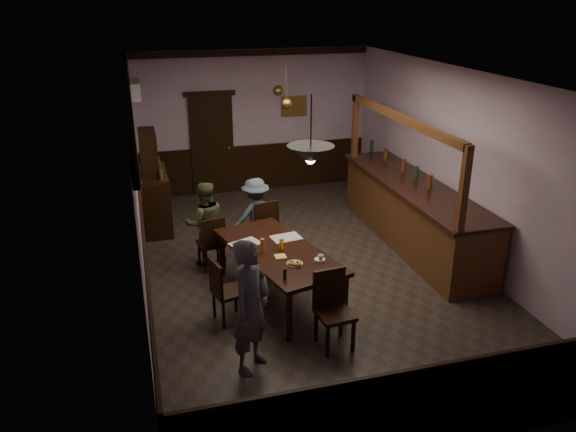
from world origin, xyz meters
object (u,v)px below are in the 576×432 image
object	(u,v)px
person_standing	(251,306)
person_seated_left	(205,223)
sideboard	(154,190)
pendant_brass_mid	(286,103)
bar_counter	(413,212)
chair_near	(332,305)
chair_far_left	(212,241)
person_seated_right	(256,215)
dining_table	(278,254)
chair_side	(224,288)
coffee_cup	(321,257)
pendant_iron	(311,155)
soda_can	(283,246)
chair_far_right	(264,226)
pendant_brass_far	(278,91)

from	to	relation	value
person_standing	person_seated_left	distance (m)	2.87
person_seated_left	sideboard	bearing A→B (deg)	-70.49
pendant_brass_mid	bar_counter	bearing A→B (deg)	-33.63
chair_near	pendant_brass_mid	distance (m)	4.14
chair_far_left	person_standing	xyz separation A→B (m)	(0.07, -2.60, 0.32)
person_seated_right	sideboard	xyz separation A→B (m)	(-1.56, 1.51, 0.09)
person_seated_left	person_standing	bearing A→B (deg)	90.53
pendant_brass_mid	person_standing	bearing A→B (deg)	-110.82
chair_far_left	person_seated_left	distance (m)	0.34
person_standing	person_seated_right	distance (m)	3.18
dining_table	pendant_brass_mid	world-z (taller)	pendant_brass_mid
chair_side	coffee_cup	distance (m)	1.34
dining_table	pendant_brass_mid	distance (m)	3.03
person_standing	pendant_iron	distance (m)	1.88
soda_can	pendant_brass_mid	size ratio (longest dim) A/B	0.15
person_seated_left	pendant_brass_mid	world-z (taller)	pendant_brass_mid
chair_far_left	soda_can	size ratio (longest dim) A/B	7.34
person_standing	person_seated_right	xyz separation A→B (m)	(0.74, 3.09, -0.17)
dining_table	pendant_brass_mid	bearing A→B (deg)	72.02
chair_far_left	pendant_iron	bearing A→B (deg)	107.38
soda_can	sideboard	distance (m)	3.54
person_seated_left	pendant_iron	xyz separation A→B (m)	(1.03, -2.16, 1.62)
dining_table	person_standing	bearing A→B (deg)	-115.29
chair_side	person_seated_right	size ratio (longest dim) A/B	0.70
coffee_cup	pendant_iron	bearing A→B (deg)	-147.18
soda_can	person_seated_right	bearing A→B (deg)	90.48
chair_near	bar_counter	bearing A→B (deg)	41.10
chair_far_right	chair_side	distance (m)	2.01
dining_table	chair_near	world-z (taller)	chair_near
chair_side	pendant_brass_far	bearing A→B (deg)	-37.75
person_seated_right	soda_can	world-z (taller)	person_seated_right
pendant_brass_mid	pendant_brass_far	bearing A→B (deg)	81.45
sideboard	pendant_brass_mid	distance (m)	2.88
sideboard	pendant_brass_mid	world-z (taller)	pendant_brass_mid
chair_side	sideboard	size ratio (longest dim) A/B	0.50
chair_far_right	chair_near	world-z (taller)	chair_far_right
pendant_iron	pendant_brass_far	bearing A→B (deg)	80.16
coffee_cup	pendant_brass_mid	bearing A→B (deg)	68.73
person_seated_left	person_seated_right	world-z (taller)	person_seated_left
chair_near	person_standing	bearing A→B (deg)	-174.42
person_seated_left	bar_counter	size ratio (longest dim) A/B	0.33
chair_far_left	pendant_brass_mid	xyz separation A→B (m)	(1.56, 1.32, 1.82)
person_standing	soda_can	world-z (taller)	person_standing
pendant_iron	sideboard	bearing A→B (deg)	113.84
bar_counter	person_standing	bearing A→B (deg)	-141.82
person_standing	pendant_brass_far	bearing A→B (deg)	25.78
soda_can	bar_counter	bearing A→B (deg)	25.05
chair_near	chair_side	bearing A→B (deg)	139.26
sideboard	pendant_brass_mid	size ratio (longest dim) A/B	2.22
dining_table	bar_counter	bearing A→B (deg)	23.78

